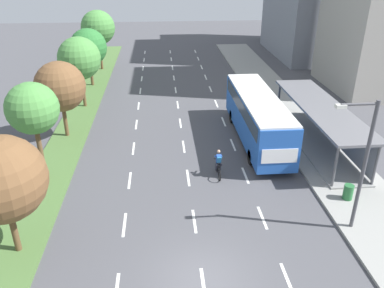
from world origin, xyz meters
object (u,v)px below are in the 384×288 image
(streetlight, at_px, (362,159))
(trash_bin, at_px, (348,192))
(median_tree_third, at_px, (60,87))
(median_tree_fourth, at_px, (79,59))
(cyclist, at_px, (219,164))
(median_tree_fifth, at_px, (88,47))
(bus_shelter, at_px, (323,121))
(median_tree_farthest, at_px, (98,28))
(median_tree_second, at_px, (32,109))
(bus, at_px, (257,114))
(median_tree_nearest, at_px, (1,179))

(streetlight, relative_size, trash_bin, 7.65)
(median_tree_third, distance_m, median_tree_fourth, 6.24)
(cyclist, distance_m, median_tree_fifth, 21.79)
(bus_shelter, xyz_separation_m, median_tree_farthest, (-17.76, 21.69, 2.95))
(median_tree_second, xyz_separation_m, median_tree_fourth, (0.30, 12.43, -0.23))
(median_tree_second, xyz_separation_m, median_tree_third, (0.01, 6.21, -0.71))
(median_tree_third, height_order, median_tree_fourth, median_tree_fourth)
(bus, height_order, median_tree_second, median_tree_second)
(streetlight, bearing_deg, median_tree_fourth, 130.43)
(cyclist, height_order, trash_bin, cyclist)
(median_tree_fifth, bearing_deg, median_tree_third, -90.15)
(median_tree_second, xyz_separation_m, median_tree_farthest, (0.24, 24.86, 0.26))
(median_tree_farthest, bearing_deg, cyclist, -68.19)
(median_tree_third, xyz_separation_m, median_tree_farthest, (0.23, 18.64, 0.98))
(bus_shelter, height_order, bus, bus)
(cyclist, relative_size, median_tree_second, 0.31)
(median_tree_second, bearing_deg, bus_shelter, 9.97)
(cyclist, bearing_deg, trash_bin, -26.13)
(cyclist, xyz_separation_m, median_tree_nearest, (-9.95, -5.90, 3.01))
(median_tree_fourth, bearing_deg, median_tree_nearest, -89.80)
(median_tree_second, relative_size, trash_bin, 6.94)
(bus, distance_m, median_tree_fifth, 19.79)
(bus, bearing_deg, bus_shelter, -16.82)
(median_tree_nearest, xyz_separation_m, median_tree_farthest, (-0.13, 31.07, 1.02))
(median_tree_fifth, relative_size, median_tree_farthest, 0.86)
(median_tree_farthest, bearing_deg, streetlight, -63.01)
(cyclist, xyz_separation_m, median_tree_farthest, (-10.07, 25.17, 4.02))
(median_tree_second, bearing_deg, median_tree_third, 89.88)
(bus, height_order, trash_bin, bus)
(trash_bin, bearing_deg, median_tree_third, 149.97)
(bus_shelter, relative_size, streetlight, 1.85)
(cyclist, bearing_deg, median_tree_fifth, 118.44)
(median_tree_fifth, height_order, median_tree_farthest, median_tree_farthest)
(bus, height_order, streetlight, streetlight)
(streetlight, xyz_separation_m, trash_bin, (1.03, 2.31, -3.31))
(bus_shelter, distance_m, median_tree_third, 18.35)
(bus_shelter, relative_size, median_tree_fifth, 2.13)
(bus_shelter, height_order, median_tree_farthest, median_tree_farthest)
(median_tree_fifth, xyz_separation_m, streetlight, (15.85, -24.51, -0.06))
(bus_shelter, bearing_deg, bus, 163.18)
(bus_shelter, height_order, median_tree_second, median_tree_second)
(median_tree_fifth, relative_size, streetlight, 0.87)
(cyclist, xyz_separation_m, median_tree_third, (-10.30, 6.53, 3.05))
(cyclist, height_order, median_tree_nearest, median_tree_nearest)
(median_tree_fifth, height_order, trash_bin, median_tree_fifth)
(bus, bearing_deg, cyclist, -125.52)
(median_tree_nearest, bearing_deg, streetlight, 1.28)
(median_tree_nearest, xyz_separation_m, median_tree_fourth, (-0.06, 18.64, 0.52))
(bus_shelter, distance_m, cyclist, 8.51)
(median_tree_nearest, height_order, median_tree_farthest, median_tree_farthest)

